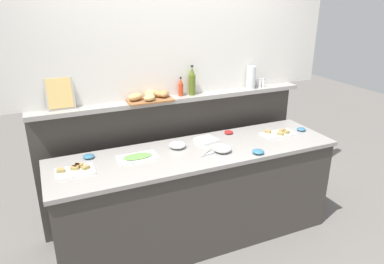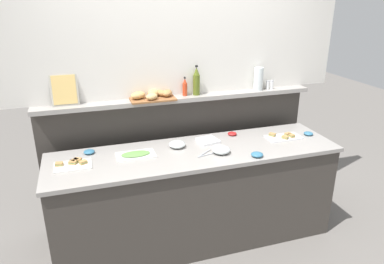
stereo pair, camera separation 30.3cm
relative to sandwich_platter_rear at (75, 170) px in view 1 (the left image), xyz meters
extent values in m
plane|color=slate|center=(0.99, 0.58, -0.90)|extent=(12.00, 12.00, 0.00)
cube|color=#3D3833|center=(0.99, -0.02, -0.47)|extent=(2.43, 0.64, 0.85)
cube|color=gray|center=(0.99, -0.02, -0.03)|extent=(2.47, 0.68, 0.03)
cube|color=#3D3833|center=(0.99, 0.50, -0.30)|extent=(2.60, 0.08, 1.21)
cube|color=gray|center=(0.99, 0.45, 0.33)|extent=(2.60, 0.22, 0.04)
cube|color=white|center=(0.99, 0.52, 1.02)|extent=(3.20, 0.08, 1.35)
cube|color=white|center=(0.00, -0.01, -0.01)|extent=(0.28, 0.19, 0.01)
cube|color=#B7844C|center=(0.01, 0.04, 0.00)|extent=(0.07, 0.07, 0.01)
cube|color=#66994C|center=(0.01, 0.04, 0.01)|extent=(0.07, 0.07, 0.01)
cube|color=#B7844C|center=(0.01, 0.04, 0.02)|extent=(0.07, 0.07, 0.01)
cube|color=#B7844C|center=(-0.10, 0.01, 0.00)|extent=(0.06, 0.05, 0.01)
cube|color=#66994C|center=(-0.10, 0.01, 0.01)|extent=(0.06, 0.05, 0.01)
cube|color=#B7844C|center=(-0.10, 0.01, 0.02)|extent=(0.06, 0.05, 0.01)
cube|color=#B7844C|center=(0.03, 0.05, 0.00)|extent=(0.07, 0.06, 0.01)
cube|color=#66994C|center=(0.03, 0.05, 0.01)|extent=(0.07, 0.06, 0.01)
cube|color=#B7844C|center=(0.03, 0.05, 0.02)|extent=(0.07, 0.06, 0.01)
cube|color=#B7844C|center=(0.00, 0.01, 0.00)|extent=(0.07, 0.06, 0.01)
cube|color=#66994C|center=(0.00, 0.01, 0.01)|extent=(0.07, 0.06, 0.01)
cube|color=#B7844C|center=(0.00, 0.01, 0.02)|extent=(0.07, 0.06, 0.01)
cube|color=#B7844C|center=(0.08, -0.01, 0.00)|extent=(0.07, 0.06, 0.01)
cube|color=#66994C|center=(0.08, -0.01, 0.01)|extent=(0.07, 0.06, 0.01)
cube|color=#B7844C|center=(0.08, -0.01, 0.02)|extent=(0.07, 0.06, 0.01)
cube|color=silver|center=(1.86, 0.01, -0.01)|extent=(0.32, 0.17, 0.01)
cube|color=#B7844C|center=(1.93, -0.01, 0.00)|extent=(0.05, 0.06, 0.01)
cube|color=#66994C|center=(1.93, -0.01, 0.01)|extent=(0.05, 0.06, 0.01)
cube|color=#B7844C|center=(1.93, -0.01, 0.02)|extent=(0.05, 0.06, 0.01)
cube|color=#B7844C|center=(1.85, -0.03, 0.00)|extent=(0.06, 0.07, 0.01)
cube|color=#66994C|center=(1.85, -0.03, 0.01)|extent=(0.06, 0.07, 0.01)
cube|color=#B7844C|center=(1.85, -0.03, 0.02)|extent=(0.06, 0.07, 0.01)
cube|color=#B7844C|center=(1.91, 0.02, 0.00)|extent=(0.06, 0.05, 0.01)
cube|color=#66994C|center=(1.91, 0.02, 0.01)|extent=(0.06, 0.05, 0.01)
cube|color=#B7844C|center=(1.91, 0.02, 0.02)|extent=(0.06, 0.05, 0.01)
cube|color=#B7844C|center=(1.77, 0.06, 0.00)|extent=(0.07, 0.07, 0.01)
cube|color=#66994C|center=(1.77, 0.06, 0.01)|extent=(0.07, 0.07, 0.01)
cube|color=#B7844C|center=(1.77, 0.06, 0.02)|extent=(0.07, 0.07, 0.01)
cube|color=white|center=(0.49, 0.04, -0.01)|extent=(0.32, 0.18, 0.01)
ellipsoid|color=#66994C|center=(0.49, 0.04, 0.00)|extent=(0.24, 0.13, 0.01)
ellipsoid|color=silver|center=(0.86, 0.10, 0.02)|extent=(0.14, 0.14, 0.06)
ellipsoid|color=#BF4C3F|center=(0.86, 0.10, 0.01)|extent=(0.11, 0.11, 0.03)
ellipsoid|color=silver|center=(1.18, -0.13, 0.02)|extent=(0.15, 0.15, 0.06)
ellipsoid|color=white|center=(1.18, -0.13, 0.01)|extent=(0.12, 0.12, 0.04)
ellipsoid|color=red|center=(1.43, 0.22, 0.00)|extent=(0.08, 0.08, 0.03)
ellipsoid|color=teal|center=(2.12, 0.00, 0.00)|extent=(0.09, 0.09, 0.03)
ellipsoid|color=teal|center=(0.13, 0.19, 0.00)|extent=(0.09, 0.09, 0.03)
ellipsoid|color=teal|center=(1.43, -0.28, 0.01)|extent=(0.10, 0.10, 0.03)
cylinder|color=#B7BABF|center=(1.04, -0.10, -0.01)|extent=(0.15, 0.12, 0.01)
cylinder|color=#B7BABF|center=(1.06, -0.13, -0.01)|extent=(0.18, 0.05, 0.01)
sphere|color=#B7BABF|center=(0.97, -0.16, -0.01)|extent=(0.01, 0.01, 0.01)
cube|color=white|center=(1.16, 0.13, 0.00)|extent=(0.20, 0.20, 0.02)
cylinder|color=#56661E|center=(1.15, 0.43, 0.44)|extent=(0.06, 0.06, 0.19)
cone|color=#56661E|center=(1.15, 0.43, 0.57)|extent=(0.05, 0.05, 0.07)
cylinder|color=black|center=(1.15, 0.43, 0.62)|extent=(0.03, 0.03, 0.02)
cylinder|color=red|center=(1.04, 0.44, 0.41)|extent=(0.04, 0.04, 0.12)
cone|color=red|center=(1.04, 0.44, 0.49)|extent=(0.04, 0.04, 0.04)
cylinder|color=black|center=(1.04, 0.44, 0.52)|extent=(0.02, 0.02, 0.02)
cylinder|color=white|center=(1.88, 0.42, 0.39)|extent=(0.03, 0.03, 0.08)
cylinder|color=#B7BABF|center=(1.88, 0.42, 0.43)|extent=(0.03, 0.03, 0.01)
cylinder|color=white|center=(1.93, 0.42, 0.39)|extent=(0.03, 0.03, 0.08)
cylinder|color=#B7BABF|center=(1.93, 0.42, 0.43)|extent=(0.03, 0.03, 0.01)
cube|color=brown|center=(0.72, 0.42, 0.36)|extent=(0.40, 0.26, 0.02)
ellipsoid|color=#AD7A47|center=(0.81, 0.44, 0.39)|extent=(0.15, 0.17, 0.05)
ellipsoid|color=tan|center=(0.60, 0.41, 0.40)|extent=(0.17, 0.15, 0.06)
ellipsoid|color=tan|center=(0.70, 0.34, 0.39)|extent=(0.14, 0.13, 0.06)
ellipsoid|color=tan|center=(0.74, 0.44, 0.39)|extent=(0.16, 0.17, 0.06)
ellipsoid|color=#AD7A47|center=(0.86, 0.41, 0.39)|extent=(0.14, 0.16, 0.06)
cube|color=#B2AD9E|center=(-0.01, 0.46, 0.48)|extent=(0.22, 0.07, 0.27)
cube|color=#E0B766|center=(-0.01, 0.45, 0.48)|extent=(0.19, 0.05, 0.24)
cylinder|color=silver|center=(1.78, 0.42, 0.46)|extent=(0.09, 0.09, 0.22)
camera|label=1|loc=(-0.16, -2.54, 1.23)|focal=33.49mm
camera|label=2|loc=(0.12, -2.65, 1.23)|focal=33.49mm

